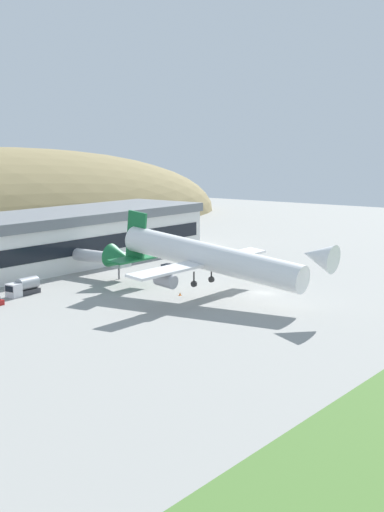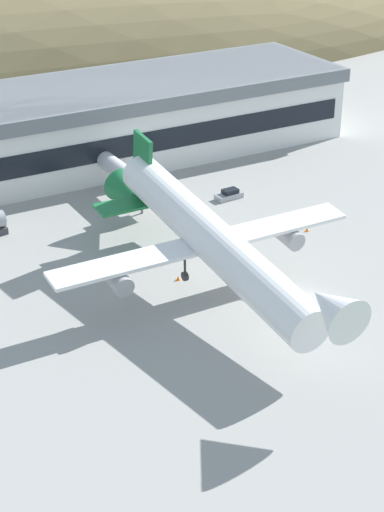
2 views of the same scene
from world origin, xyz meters
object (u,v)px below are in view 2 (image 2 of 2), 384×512
Objects in this scene: terminal_building at (86,120)px; traffic_cone_1 at (178,278)px; traffic_cone_0 at (307,229)px; jetway_0 at (128,177)px; service_car_0 at (229,195)px; cargo_airplane at (209,239)px.

traffic_cone_1 is (-6.60, -42.52, -6.54)m from terminal_building.
traffic_cone_0 is 1.00× the size of traffic_cone_1.
traffic_cone_1 is at bearing -101.71° from jetway_0.
cargo_airplane is at bearing -126.45° from service_car_0.
jetway_0 is 26.61m from traffic_cone_0.
cargo_airplane is 23.12m from traffic_cone_0.
terminal_building is 47.82m from cargo_airplane.
traffic_cone_1 is at bearing -170.72° from traffic_cone_0.
traffic_cone_1 is (-18.36, -18.15, -0.30)m from service_car_0.
cargo_airplane reaches higher than terminal_building.
traffic_cone_0 is (14.98, -38.99, -6.54)m from terminal_building.
jetway_0 reaches higher than traffic_cone_0.
cargo_airplane is (-5.34, -47.52, 0.45)m from terminal_building.
traffic_cone_0 is 21.87m from traffic_cone_1.
service_car_0 reaches higher than traffic_cone_1.
traffic_cone_0 is at bearing 9.28° from traffic_cone_1.
jetway_0 is 24.41× the size of traffic_cone_1.
terminal_building is 43.52m from traffic_cone_1.
terminal_building is 1.79× the size of cargo_airplane.
jetway_0 is 24.76m from traffic_cone_1.
jetway_0 reaches higher than service_car_0.
jetway_0 is 3.35× the size of service_car_0.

